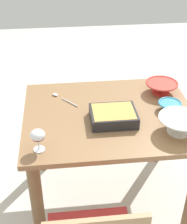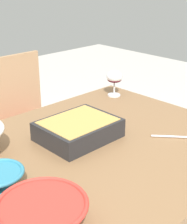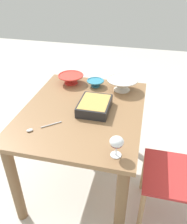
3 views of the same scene
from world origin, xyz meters
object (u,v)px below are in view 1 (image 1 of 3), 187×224
(casserole_dish, at_px, (113,115))
(small_bowl, at_px, (180,124))
(serving_spoon, at_px, (60,97))
(dining_table, at_px, (109,132))
(mixing_bowl, at_px, (170,106))
(wine_glass, at_px, (38,136))
(serving_bowl, at_px, (161,87))

(casserole_dish, distance_m, small_bowl, 0.40)
(casserole_dish, bearing_deg, serving_spoon, -44.61)
(dining_table, xyz_separation_m, mixing_bowl, (-0.39, 0.01, 0.18))
(dining_table, bearing_deg, mixing_bowl, 179.07)
(wine_glass, xyz_separation_m, small_bowl, (-0.82, -0.08, -0.04))
(wine_glass, bearing_deg, dining_table, -144.09)
(wine_glass, height_order, serving_spoon, wine_glass)
(casserole_dish, relative_size, small_bowl, 1.09)
(dining_table, xyz_separation_m, serving_spoon, (0.32, -0.23, 0.16))
(casserole_dish, xyz_separation_m, small_bowl, (-0.37, 0.16, 0.02))
(serving_bowl, relative_size, serving_spoon, 1.16)
(wine_glass, distance_m, small_bowl, 0.83)
(dining_table, distance_m, wine_glass, 0.60)
(mixing_bowl, height_order, serving_bowl, serving_bowl)
(casserole_dish, height_order, small_bowl, small_bowl)
(dining_table, height_order, serving_spoon, serving_spoon)
(dining_table, relative_size, wine_glass, 8.34)
(serving_bowl, bearing_deg, serving_spoon, -0.37)
(dining_table, distance_m, mixing_bowl, 0.44)
(wine_glass, height_order, casserole_dish, wine_glass)
(mixing_bowl, distance_m, small_bowl, 0.24)
(small_bowl, bearing_deg, dining_table, -32.99)
(wine_glass, relative_size, serving_bowl, 0.58)
(small_bowl, height_order, serving_spoon, small_bowl)
(casserole_dish, xyz_separation_m, mixing_bowl, (-0.39, -0.08, -0.01))
(serving_bowl, bearing_deg, small_bowl, 86.73)
(small_bowl, distance_m, serving_spoon, 0.84)
(casserole_dish, xyz_separation_m, serving_spoon, (0.32, -0.32, -0.03))
(dining_table, bearing_deg, wine_glass, 35.91)
(serving_bowl, bearing_deg, dining_table, 29.08)
(serving_spoon, bearing_deg, dining_table, 143.89)
(dining_table, distance_m, small_bowl, 0.50)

